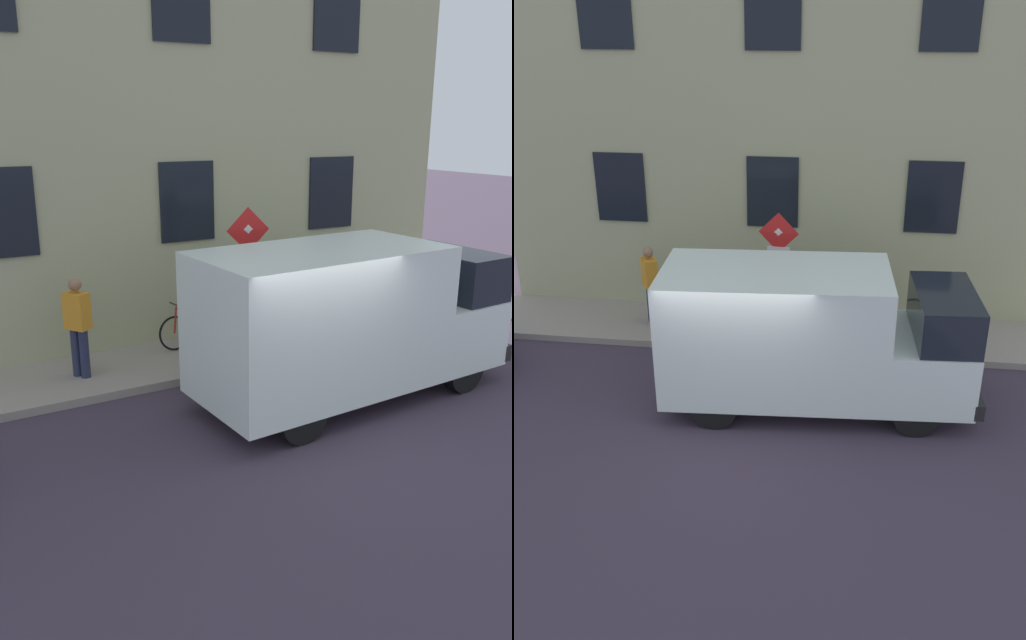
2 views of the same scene
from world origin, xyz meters
TOP-DOWN VIEW (x-y plane):
  - ground_plane at (0.00, 0.00)m, footprint 80.00×80.00m
  - sidewalk_slab at (3.22, 0.00)m, footprint 2.01×14.16m
  - building_facade at (4.57, 0.00)m, footprint 0.75×12.16m
  - sign_post_stacked at (2.43, -0.35)m, footprint 0.17×0.56m
  - delivery_van at (0.51, -1.13)m, footprint 2.33×5.44m
  - bicycle_black at (3.67, -1.68)m, footprint 0.46×1.71m
  - bicycle_orange at (3.67, -0.80)m, footprint 0.46×1.71m
  - bicycle_red at (3.67, 0.08)m, footprint 0.46×1.71m
  - pedestrian at (3.14, 2.50)m, footprint 0.48×0.44m

SIDE VIEW (x-z plane):
  - ground_plane at x=0.00m, z-range 0.00..0.00m
  - sidewalk_slab at x=3.22m, z-range 0.00..0.14m
  - bicycle_black at x=3.67m, z-range 0.07..0.96m
  - bicycle_orange at x=3.67m, z-range 0.07..0.96m
  - bicycle_red at x=3.67m, z-range 0.07..0.96m
  - pedestrian at x=3.14m, z-range 0.21..1.93m
  - delivery_van at x=0.51m, z-range 0.08..2.58m
  - sign_post_stacked at x=2.43m, z-range 0.60..3.25m
  - building_facade at x=4.57m, z-range 0.00..8.89m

